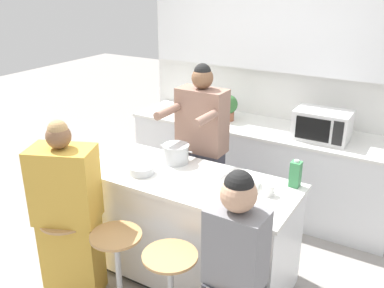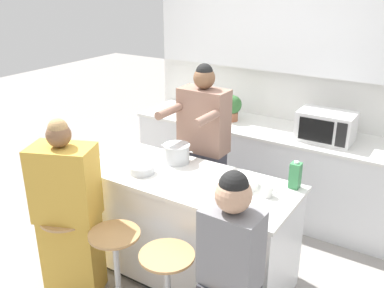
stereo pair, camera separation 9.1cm
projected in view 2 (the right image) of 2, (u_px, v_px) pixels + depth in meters
The scene contains 16 objects.
ground_plane at pixel (187, 275), 3.63m from camera, with size 16.00×16.00×0.00m, color gray.
wall_back at pixel (280, 61), 4.46m from camera, with size 3.01×0.22×2.70m.
back_counter at pixel (261, 166), 4.60m from camera, with size 2.80×0.69×0.91m.
kitchen_island at pixel (187, 228), 3.45m from camera, with size 1.72×0.72×0.93m.
bar_stool_leftmost at pixel (69, 251), 3.34m from camera, with size 0.38×0.38×0.67m.
bar_stool_center_left at pixel (117, 269), 3.14m from camera, with size 0.38×0.38×0.67m.
person_cooking at pixel (203, 159), 3.84m from camera, with size 0.43×0.53×1.69m.
person_wrapped_blanket at pixel (69, 216), 3.22m from camera, with size 0.53×0.44×1.46m.
person_seated_near at pixel (230, 284), 2.54m from camera, with size 0.35×0.27×1.41m.
cooking_pot at pixel (177, 153), 3.52m from camera, with size 0.31×0.22×0.16m.
fruit_bowl at pixel (243, 181), 3.14m from camera, with size 0.24×0.24×0.07m.
mixing_bowl_steel at pixel (142, 169), 3.34m from camera, with size 0.20×0.20×0.06m.
coffee_cup_near at pixel (267, 191), 2.99m from camera, with size 0.11×0.08×0.08m.
juice_carton at pixel (295, 175), 3.09m from camera, with size 0.07×0.07×0.21m.
microwave at pixel (326, 126), 4.01m from camera, with size 0.51×0.33×0.28m.
potted_plant at pixel (232, 107), 4.56m from camera, with size 0.20×0.20×0.28m.
Camera 2 is at (1.62, -2.47, 2.38)m, focal length 40.00 mm.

